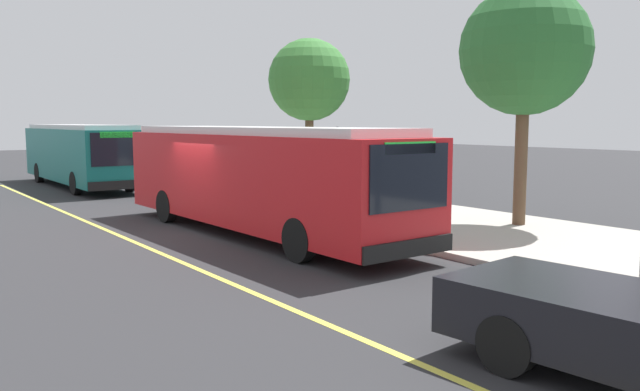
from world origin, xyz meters
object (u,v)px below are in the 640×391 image
Objects in this scene: route_sign_post at (337,161)px; pedestrian_commuter at (313,182)px; transit_bus_second at (80,153)px; waiting_bench at (355,193)px; transit_bus_main at (258,176)px.

route_sign_post is 2.92m from pedestrian_commuter.
transit_bus_second is 7.09× the size of waiting_bench.
transit_bus_main is 1.04× the size of transit_bus_second.
transit_bus_second is at bearing -179.20° from transit_bus_main.
waiting_bench is (-1.98, 5.02, -0.98)m from transit_bus_main.
transit_bus_main is 2.40m from route_sign_post.
transit_bus_main is 16.23m from transit_bus_second.
transit_bus_second is 16.96m from route_sign_post.
transit_bus_second is at bearing -166.01° from pedestrian_commuter.
transit_bus_second is 14.60m from pedestrian_commuter.
waiting_bench is at bearing 111.50° from transit_bus_main.
route_sign_post reaches higher than waiting_bench.
transit_bus_main is at bearing -57.90° from pedestrian_commuter.
waiting_bench is 3.93m from route_sign_post.
transit_bus_second is (-16.23, -0.23, -0.00)m from transit_bus_main.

